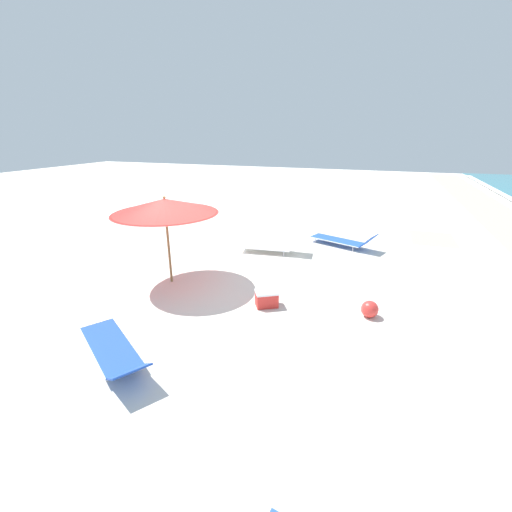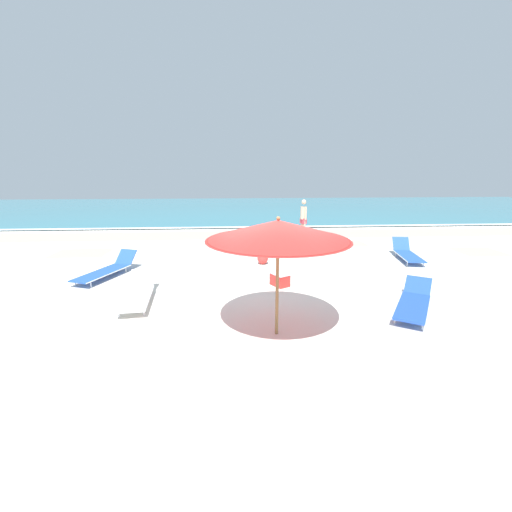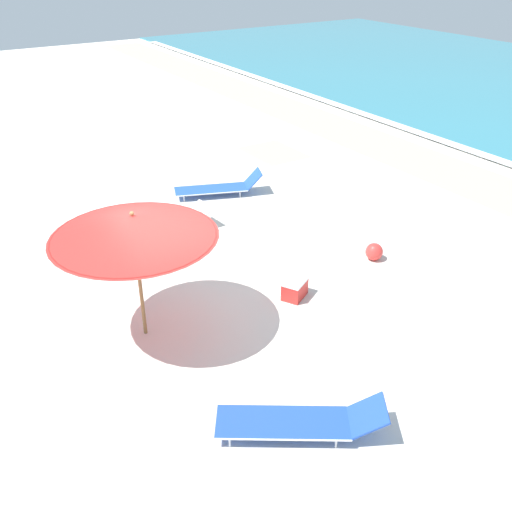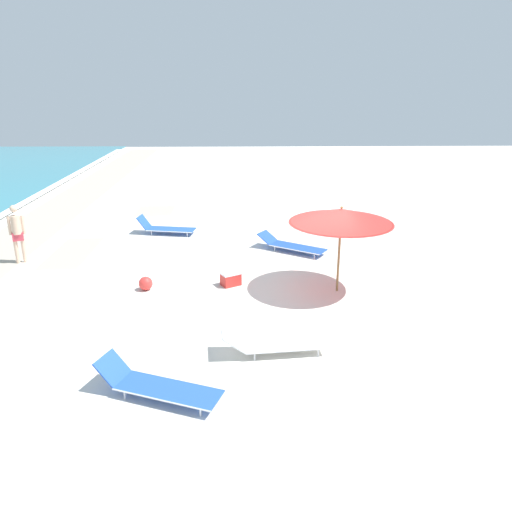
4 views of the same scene
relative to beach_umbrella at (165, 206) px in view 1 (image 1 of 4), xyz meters
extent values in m
cube|color=silver|center=(-0.03, 0.92, -2.08)|extent=(60.00, 60.00, 0.16)
cube|color=#AFA492|center=(-6.51, 6.95, -2.00)|extent=(2.00, 1.50, 0.00)
cylinder|color=olive|center=(0.00, 0.00, -1.00)|extent=(0.06, 0.06, 2.01)
cone|color=red|center=(0.00, 0.00, 0.01)|extent=(2.60, 2.60, 0.36)
cylinder|color=#A4221E|center=(0.00, 0.00, -0.16)|extent=(2.52, 2.52, 0.01)
sphere|color=olive|center=(0.00, 0.00, 0.22)|extent=(0.07, 0.07, 0.07)
cube|color=blue|center=(-4.58, 3.71, -1.83)|extent=(1.22, 1.93, 0.03)
cylinder|color=silver|center=(-4.86, 3.82, -1.83)|extent=(0.68, 1.72, 0.03)
cylinder|color=silver|center=(-4.30, 3.60, -1.83)|extent=(0.68, 1.72, 0.03)
cube|color=blue|center=(-4.18, 4.74, -1.63)|extent=(0.68, 0.58, 0.42)
cylinder|color=silver|center=(-5.07, 3.13, -1.92)|extent=(0.03, 0.03, 0.16)
cylinder|color=silver|center=(-4.60, 2.95, -1.92)|extent=(0.03, 0.03, 0.16)
cylinder|color=silver|center=(-4.56, 4.47, -1.92)|extent=(0.03, 0.03, 0.16)
cylinder|color=silver|center=(-4.08, 4.29, -1.92)|extent=(0.03, 0.03, 0.16)
cube|color=white|center=(-3.05, 1.61, -1.83)|extent=(0.76, 1.68, 0.03)
cylinder|color=silver|center=(-3.35, 1.58, -1.83)|extent=(0.20, 1.62, 0.03)
cylinder|color=silver|center=(-2.75, 1.64, -1.83)|extent=(0.20, 1.62, 0.03)
cube|color=white|center=(-3.15, 2.64, -1.66)|extent=(0.62, 0.51, 0.35)
cylinder|color=silver|center=(-3.24, 0.95, -1.92)|extent=(0.03, 0.03, 0.16)
cylinder|color=silver|center=(-2.73, 1.00, -1.92)|extent=(0.03, 0.03, 0.16)
cylinder|color=silver|center=(-3.37, 2.21, -1.92)|extent=(0.03, 0.03, 0.16)
cylinder|color=silver|center=(-2.86, 2.27, -1.92)|extent=(0.03, 0.03, 0.16)
cube|color=blue|center=(3.05, 0.70, -1.83)|extent=(1.48, 1.82, 0.03)
cylinder|color=silver|center=(2.80, 0.87, -1.83)|extent=(1.00, 1.51, 0.03)
cylinder|color=silver|center=(3.30, 0.54, -1.83)|extent=(1.00, 1.51, 0.03)
cube|color=blue|center=(3.66, 1.64, -1.68)|extent=(0.74, 0.72, 0.32)
cylinder|color=silver|center=(2.46, 0.26, -1.92)|extent=(0.03, 0.03, 0.16)
cylinder|color=silver|center=(2.88, -0.02, -1.92)|extent=(0.03, 0.03, 0.16)
cylinder|color=silver|center=(3.22, 1.42, -1.92)|extent=(0.03, 0.03, 0.16)
cylinder|color=silver|center=(3.64, 1.14, -1.92)|extent=(0.03, 0.03, 0.16)
sphere|color=red|center=(0.17, 4.97, -1.82)|extent=(0.36, 0.36, 0.36)
cube|color=red|center=(0.44, 2.77, -1.84)|extent=(0.53, 0.59, 0.32)
cube|color=white|center=(0.44, 2.77, -1.66)|extent=(0.55, 0.61, 0.05)
camera|label=1|loc=(7.01, 4.85, 1.72)|focal=24.00mm
camera|label=2|loc=(-0.79, -5.94, 1.05)|focal=24.00mm
camera|label=3|loc=(7.55, -2.55, 3.84)|focal=40.00mm
camera|label=4|loc=(-11.87, 2.40, 3.16)|focal=35.00mm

